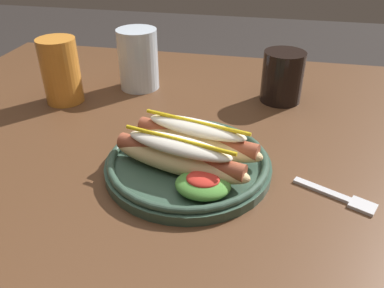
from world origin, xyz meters
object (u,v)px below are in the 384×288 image
(soda_cup, at_px, (282,77))
(extra_cup, at_px, (61,71))
(hot_dog_plate, at_px, (189,157))
(fork, at_px, (340,197))
(water_cup, at_px, (138,59))

(soda_cup, height_order, extra_cup, extra_cup)
(hot_dog_plate, bearing_deg, extra_cup, 147.56)
(hot_dog_plate, xyz_separation_m, fork, (0.23, -0.02, -0.02))
(water_cup, height_order, extra_cup, extra_cup)
(hot_dog_plate, distance_m, soda_cup, 0.33)
(hot_dog_plate, relative_size, water_cup, 1.97)
(water_cup, xyz_separation_m, extra_cup, (-0.13, -0.10, 0.00))
(water_cup, distance_m, extra_cup, 0.17)
(hot_dog_plate, bearing_deg, soda_cup, 65.24)
(soda_cup, xyz_separation_m, extra_cup, (-0.45, -0.10, 0.01))
(fork, distance_m, water_cup, 0.53)
(fork, xyz_separation_m, soda_cup, (-0.09, 0.32, 0.05))
(extra_cup, bearing_deg, soda_cup, 12.15)
(soda_cup, distance_m, water_cup, 0.32)
(hot_dog_plate, xyz_separation_m, water_cup, (-0.18, 0.31, 0.04))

